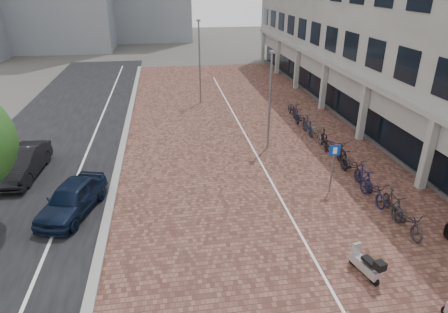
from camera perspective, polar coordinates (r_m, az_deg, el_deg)
ground at (r=13.53m, az=4.01°, el=-15.70°), size 140.00×140.00×0.00m
plaza_brick at (r=24.10m, az=2.54°, el=3.42°), size 14.50×42.00×0.04m
street_asphalt at (r=24.58m, az=-23.53°, el=1.71°), size 8.00×50.00×0.03m
curb at (r=23.81m, az=-14.49°, el=2.50°), size 0.35×42.00×0.14m
lane_line at (r=24.11m, az=-18.96°, el=2.08°), size 0.12×44.00×0.00m
parking_line at (r=24.13m, az=3.01°, el=3.50°), size 0.10×30.00×0.00m
car_navy at (r=16.91m, az=-21.49°, el=-5.78°), size 2.67×4.20×1.33m
car_dark at (r=21.00m, az=-27.63°, el=-0.82°), size 1.78×4.38×1.41m
scooter_back at (r=13.60m, az=20.10°, el=-14.58°), size 0.76×1.46×0.96m
parking_sign at (r=17.45m, az=15.79°, el=-0.70°), size 0.49×0.10×2.32m
lamp_near at (r=21.12m, az=6.73°, el=7.85°), size 0.12×0.12×5.38m
lamp_far at (r=29.49m, az=-3.62°, el=13.50°), size 0.12×0.12×6.08m
bike_row at (r=21.52m, az=15.67°, el=1.25°), size 1.26×15.79×1.05m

